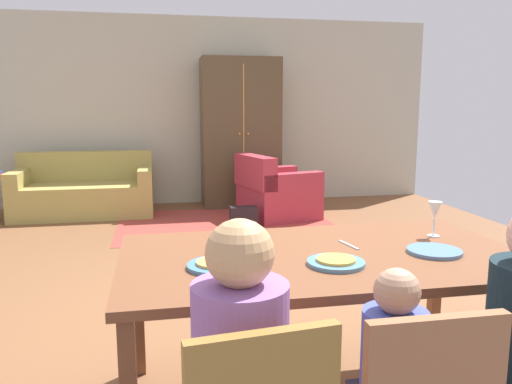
# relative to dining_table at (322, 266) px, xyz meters

# --- Properties ---
(ground_plane) EXTENTS (7.06, 6.70, 0.02)m
(ground_plane) POSITION_rel_dining_table_xyz_m (-0.13, 2.02, -0.71)
(ground_plane) COLOR brown
(back_wall) EXTENTS (7.06, 0.10, 2.70)m
(back_wall) POSITION_rel_dining_table_xyz_m (-0.13, 5.42, 0.65)
(back_wall) COLOR #BCBAA0
(back_wall) RESTS_ON ground_plane
(dining_table) EXTENTS (1.86, 1.04, 0.76)m
(dining_table) POSITION_rel_dining_table_xyz_m (0.00, 0.00, 0.00)
(dining_table) COLOR brown
(dining_table) RESTS_ON ground_plane
(plate_near_man) EXTENTS (0.25, 0.25, 0.02)m
(plate_near_man) POSITION_rel_dining_table_xyz_m (-0.51, -0.12, 0.07)
(plate_near_man) COLOR teal
(plate_near_man) RESTS_ON dining_table
(pizza_near_man) EXTENTS (0.17, 0.17, 0.01)m
(pizza_near_man) POSITION_rel_dining_table_xyz_m (-0.51, -0.12, 0.09)
(pizza_near_man) COLOR gold
(pizza_near_man) RESTS_ON plate_near_man
(plate_near_child) EXTENTS (0.25, 0.25, 0.02)m
(plate_near_child) POSITION_rel_dining_table_xyz_m (0.00, -0.18, 0.07)
(plate_near_child) COLOR teal
(plate_near_child) RESTS_ON dining_table
(pizza_near_child) EXTENTS (0.17, 0.17, 0.01)m
(pizza_near_child) POSITION_rel_dining_table_xyz_m (0.00, -0.18, 0.09)
(pizza_near_child) COLOR gold
(pizza_near_child) RESTS_ON plate_near_child
(plate_near_woman) EXTENTS (0.25, 0.25, 0.02)m
(plate_near_woman) POSITION_rel_dining_table_xyz_m (0.51, -0.10, 0.07)
(plate_near_woman) COLOR #537CA6
(plate_near_woman) RESTS_ON dining_table
(wine_glass) EXTENTS (0.07, 0.07, 0.19)m
(wine_glass) POSITION_rel_dining_table_xyz_m (0.67, 0.18, 0.20)
(wine_glass) COLOR silver
(wine_glass) RESTS_ON dining_table
(fork) EXTENTS (0.03, 0.15, 0.01)m
(fork) POSITION_rel_dining_table_xyz_m (-0.28, -0.05, 0.07)
(fork) COLOR silver
(fork) RESTS_ON dining_table
(knife) EXTENTS (0.05, 0.17, 0.01)m
(knife) POSITION_rel_dining_table_xyz_m (0.17, 0.10, 0.07)
(knife) COLOR silver
(knife) RESTS_ON dining_table
(area_rug) EXTENTS (2.60, 1.80, 0.01)m
(area_rug) POSITION_rel_dining_table_xyz_m (0.06, 3.91, -0.69)
(area_rug) COLOR #A23D34
(area_rug) RESTS_ON ground_plane
(couch) EXTENTS (1.77, 0.86, 0.82)m
(couch) POSITION_rel_dining_table_xyz_m (-1.70, 4.77, -0.39)
(couch) COLOR tan
(couch) RESTS_ON ground_plane
(armchair) EXTENTS (1.05, 1.04, 0.82)m
(armchair) POSITION_rel_dining_table_xyz_m (0.74, 4.10, -0.38)
(armchair) COLOR #A7303D
(armchair) RESTS_ON ground_plane
(armoire) EXTENTS (1.10, 0.59, 2.10)m
(armoire) POSITION_rel_dining_table_xyz_m (0.44, 5.03, 0.35)
(armoire) COLOR brown
(armoire) RESTS_ON ground_plane
(handbag) EXTENTS (0.32, 0.16, 0.26)m
(handbag) POSITION_rel_dining_table_xyz_m (0.24, 3.61, -0.57)
(handbag) COLOR black
(handbag) RESTS_ON ground_plane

